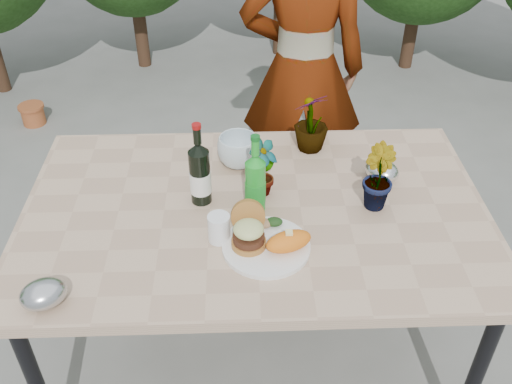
{
  "coord_description": "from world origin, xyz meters",
  "views": [
    {
      "loc": [
        -0.05,
        -1.52,
        1.99
      ],
      "look_at": [
        0.0,
        -0.08,
        0.88
      ],
      "focal_mm": 40.0,
      "sensor_mm": 36.0,
      "label": 1
    }
  ],
  "objects_px": {
    "dinner_plate": "(266,247)",
    "person": "(303,70)",
    "patio_table": "(255,221)",
    "wine_bottle": "(200,174)"
  },
  "relations": [
    {
      "from": "patio_table",
      "to": "wine_bottle",
      "type": "bearing_deg",
      "value": 165.25
    },
    {
      "from": "patio_table",
      "to": "dinner_plate",
      "type": "height_order",
      "value": "dinner_plate"
    },
    {
      "from": "dinner_plate",
      "to": "person",
      "type": "distance_m",
      "value": 1.17
    },
    {
      "from": "dinner_plate",
      "to": "person",
      "type": "bearing_deg",
      "value": 78.76
    },
    {
      "from": "dinner_plate",
      "to": "person",
      "type": "relative_size",
      "value": 0.17
    },
    {
      "from": "dinner_plate",
      "to": "person",
      "type": "height_order",
      "value": "person"
    },
    {
      "from": "patio_table",
      "to": "dinner_plate",
      "type": "bearing_deg",
      "value": -82.22
    },
    {
      "from": "patio_table",
      "to": "person",
      "type": "xyz_separation_m",
      "value": [
        0.26,
        0.94,
        0.12
      ]
    },
    {
      "from": "person",
      "to": "patio_table",
      "type": "bearing_deg",
      "value": 79.42
    },
    {
      "from": "patio_table",
      "to": "wine_bottle",
      "type": "height_order",
      "value": "wine_bottle"
    }
  ]
}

